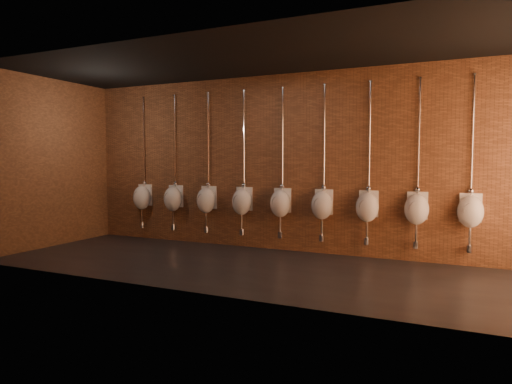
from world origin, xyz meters
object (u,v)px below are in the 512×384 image
urinal_0 (142,197)px  urinal_2 (206,199)px  urinal_4 (280,202)px  urinal_3 (242,201)px  urinal_5 (322,204)px  urinal_6 (367,206)px  urinal_7 (417,208)px  urinal_8 (471,210)px  urinal_1 (173,198)px

urinal_0 → urinal_2: same height
urinal_4 → urinal_0: bearing=180.0°
urinal_3 → urinal_4: bearing=0.0°
urinal_5 → urinal_6: 0.78m
urinal_7 → urinal_8: same height
urinal_0 → urinal_1: bearing=0.0°
urinal_6 → urinal_8: bearing=0.0°
urinal_0 → urinal_2: size_ratio=1.00×
urinal_1 → urinal_6: same height
urinal_0 → urinal_8: 6.22m
urinal_1 → urinal_6: bearing=0.0°
urinal_0 → urinal_7: size_ratio=1.00×
urinal_2 → urinal_0: bearing=180.0°
urinal_2 → urinal_6: same height
urinal_0 → urinal_5: same height
urinal_0 → urinal_3: bearing=0.0°
urinal_5 → urinal_6: size_ratio=1.00×
urinal_2 → urinal_3: same height
urinal_0 → urinal_6: (4.66, 0.00, 0.00)m
urinal_5 → urinal_7: bearing=0.0°
urinal_0 → urinal_6: 4.66m
urinal_6 → urinal_1: bearing=180.0°
urinal_1 → urinal_6: size_ratio=1.00×
urinal_6 → urinal_8: 1.55m
urinal_3 → urinal_8: bearing=0.0°
urinal_3 → urinal_4: same height
urinal_6 → urinal_8: (1.55, 0.00, 0.00)m
urinal_0 → urinal_8: size_ratio=1.00×
urinal_1 → urinal_4: 2.33m
urinal_5 → urinal_4: bearing=180.0°
urinal_6 → urinal_7: size_ratio=1.00×
urinal_3 → urinal_0: bearing=180.0°
urinal_4 → urinal_2: bearing=180.0°
urinal_1 → urinal_5: (3.11, 0.00, 0.00)m
urinal_0 → urinal_7: bearing=0.0°
urinal_3 → urinal_5: same height
urinal_8 → urinal_5: bearing=180.0°
urinal_7 → urinal_2: bearing=180.0°
urinal_0 → urinal_1: (0.78, 0.00, 0.00)m
urinal_6 → urinal_8: size_ratio=1.00×
urinal_6 → urinal_7: same height
urinal_5 → urinal_8: (2.33, 0.00, 0.00)m
urinal_1 → urinal_6: 3.89m
urinal_6 → urinal_7: bearing=0.0°
urinal_2 → urinal_4: (1.55, 0.00, 0.00)m
urinal_3 → urinal_8: 3.89m
urinal_3 → urinal_5: bearing=0.0°
urinal_0 → urinal_1: size_ratio=1.00×
urinal_0 → urinal_3: same height
urinal_3 → urinal_6: size_ratio=1.00×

